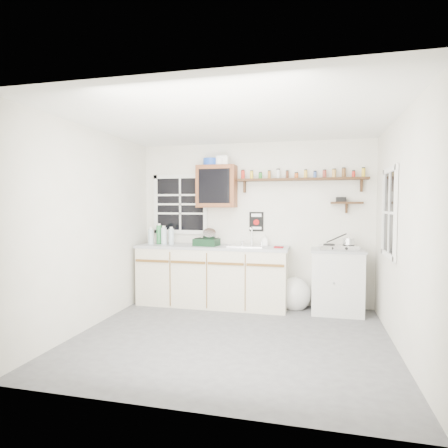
{
  "coord_description": "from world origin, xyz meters",
  "views": [
    {
      "loc": [
        0.91,
        -4.18,
        1.55
      ],
      "look_at": [
        -0.22,
        0.55,
        1.29
      ],
      "focal_mm": 30.0,
      "sensor_mm": 36.0,
      "label": 1
    }
  ],
  "objects_px": {
    "right_cabinet": "(337,281)",
    "hotplate": "(339,247)",
    "spice_shelf": "(301,178)",
    "dish_rack": "(207,240)",
    "upper_cabinet": "(217,186)",
    "main_cabinet": "(212,275)"
  },
  "relations": [
    {
      "from": "main_cabinet",
      "to": "hotplate",
      "type": "relative_size",
      "value": 4.2
    },
    {
      "from": "main_cabinet",
      "to": "hotplate",
      "type": "xyz_separation_m",
      "value": [
        1.85,
        0.01,
        0.48
      ]
    },
    {
      "from": "dish_rack",
      "to": "hotplate",
      "type": "distance_m",
      "value": 1.92
    },
    {
      "from": "main_cabinet",
      "to": "spice_shelf",
      "type": "height_order",
      "value": "spice_shelf"
    },
    {
      "from": "spice_shelf",
      "to": "right_cabinet",
      "type": "bearing_deg",
      "value": -19.59
    },
    {
      "from": "right_cabinet",
      "to": "spice_shelf",
      "type": "height_order",
      "value": "spice_shelf"
    },
    {
      "from": "main_cabinet",
      "to": "right_cabinet",
      "type": "xyz_separation_m",
      "value": [
        1.83,
        0.03,
        -0.01
      ]
    },
    {
      "from": "upper_cabinet",
      "to": "spice_shelf",
      "type": "relative_size",
      "value": 0.34
    },
    {
      "from": "dish_rack",
      "to": "hotplate",
      "type": "bearing_deg",
      "value": 7.32
    },
    {
      "from": "dish_rack",
      "to": "hotplate",
      "type": "xyz_separation_m",
      "value": [
        1.91,
        0.04,
        -0.06
      ]
    },
    {
      "from": "right_cabinet",
      "to": "upper_cabinet",
      "type": "relative_size",
      "value": 1.4
    },
    {
      "from": "hotplate",
      "to": "right_cabinet",
      "type": "bearing_deg",
      "value": 121.69
    },
    {
      "from": "upper_cabinet",
      "to": "spice_shelf",
      "type": "distance_m",
      "value": 1.28
    },
    {
      "from": "right_cabinet",
      "to": "upper_cabinet",
      "type": "bearing_deg",
      "value": 176.24
    },
    {
      "from": "hotplate",
      "to": "dish_rack",
      "type": "bearing_deg",
      "value": 175.95
    },
    {
      "from": "right_cabinet",
      "to": "upper_cabinet",
      "type": "height_order",
      "value": "upper_cabinet"
    },
    {
      "from": "right_cabinet",
      "to": "hotplate",
      "type": "bearing_deg",
      "value": -52.96
    },
    {
      "from": "upper_cabinet",
      "to": "spice_shelf",
      "type": "height_order",
      "value": "upper_cabinet"
    },
    {
      "from": "main_cabinet",
      "to": "hotplate",
      "type": "distance_m",
      "value": 1.91
    },
    {
      "from": "spice_shelf",
      "to": "hotplate",
      "type": "relative_size",
      "value": 3.48
    },
    {
      "from": "right_cabinet",
      "to": "hotplate",
      "type": "distance_m",
      "value": 0.49
    },
    {
      "from": "spice_shelf",
      "to": "hotplate",
      "type": "xyz_separation_m",
      "value": [
        0.54,
        -0.21,
        -0.99
      ]
    }
  ]
}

